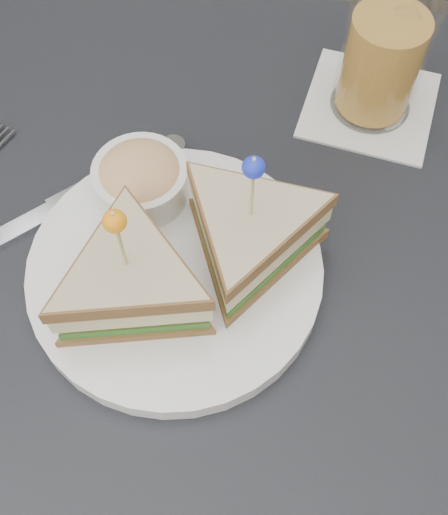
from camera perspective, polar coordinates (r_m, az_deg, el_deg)
ground_plane at (r=1.28m, az=-0.55°, el=-18.27°), size 3.50×3.50×0.00m
table at (r=0.63m, az=-1.07°, el=-6.27°), size 0.80×0.80×0.75m
plate_meal at (r=0.54m, az=-3.72°, el=0.43°), size 0.31×0.31×0.15m
cutlery_knife at (r=0.62m, az=-14.11°, el=4.55°), size 0.19×0.19×0.01m
drink_set at (r=0.65m, az=13.99°, el=17.23°), size 0.14×0.14×0.16m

